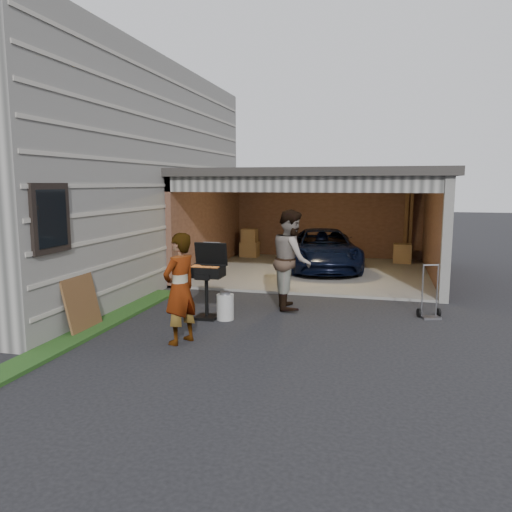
{
  "coord_description": "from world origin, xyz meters",
  "views": [
    {
      "loc": [
        2.59,
        -7.57,
        2.54
      ],
      "look_at": [
        0.22,
        1.67,
        1.15
      ],
      "focal_mm": 35.0,
      "sensor_mm": 36.0,
      "label": 1
    }
  ],
  "objects_px": {
    "minivan": "(323,251)",
    "bbq_grill": "(207,274)",
    "woman": "(180,289)",
    "plywood_panel": "(82,304)",
    "hand_truck": "(430,307)",
    "man": "(291,259)",
    "propane_tank": "(225,307)"
  },
  "relations": [
    {
      "from": "minivan",
      "to": "bbq_grill",
      "type": "bearing_deg",
      "value": -116.65
    },
    {
      "from": "minivan",
      "to": "woman",
      "type": "bearing_deg",
      "value": -112.9
    },
    {
      "from": "woman",
      "to": "man",
      "type": "bearing_deg",
      "value": 176.77
    },
    {
      "from": "minivan",
      "to": "plywood_panel",
      "type": "distance_m",
      "value": 7.83
    },
    {
      "from": "bbq_grill",
      "to": "plywood_panel",
      "type": "height_order",
      "value": "bbq_grill"
    },
    {
      "from": "bbq_grill",
      "to": "propane_tank",
      "type": "distance_m",
      "value": 0.71
    },
    {
      "from": "propane_tank",
      "to": "hand_truck",
      "type": "relative_size",
      "value": 0.47
    },
    {
      "from": "woman",
      "to": "plywood_panel",
      "type": "bearing_deg",
      "value": -72.84
    },
    {
      "from": "woman",
      "to": "plywood_panel",
      "type": "relative_size",
      "value": 1.81
    },
    {
      "from": "man",
      "to": "bbq_grill",
      "type": "xyz_separation_m",
      "value": [
        -1.4,
        -1.17,
        -0.17
      ]
    },
    {
      "from": "woman",
      "to": "bbq_grill",
      "type": "relative_size",
      "value": 1.25
    },
    {
      "from": "propane_tank",
      "to": "hand_truck",
      "type": "distance_m",
      "value": 3.9
    },
    {
      "from": "minivan",
      "to": "woman",
      "type": "height_order",
      "value": "woman"
    },
    {
      "from": "minivan",
      "to": "woman",
      "type": "xyz_separation_m",
      "value": [
        -1.41,
        -7.28,
        0.31
      ]
    },
    {
      "from": "minivan",
      "to": "man",
      "type": "relative_size",
      "value": 2.06
    },
    {
      "from": "bbq_grill",
      "to": "propane_tank",
      "type": "relative_size",
      "value": 2.93
    },
    {
      "from": "minivan",
      "to": "bbq_grill",
      "type": "height_order",
      "value": "bbq_grill"
    },
    {
      "from": "plywood_panel",
      "to": "woman",
      "type": "bearing_deg",
      "value": -5.32
    },
    {
      "from": "plywood_panel",
      "to": "minivan",
      "type": "bearing_deg",
      "value": 65.01
    },
    {
      "from": "bbq_grill",
      "to": "woman",
      "type": "bearing_deg",
      "value": -86.26
    },
    {
      "from": "man",
      "to": "propane_tank",
      "type": "height_order",
      "value": "man"
    },
    {
      "from": "bbq_grill",
      "to": "minivan",
      "type": "bearing_deg",
      "value": 75.29
    },
    {
      "from": "propane_tank",
      "to": "plywood_panel",
      "type": "height_order",
      "value": "plywood_panel"
    },
    {
      "from": "woman",
      "to": "minivan",
      "type": "bearing_deg",
      "value": -168.48
    },
    {
      "from": "man",
      "to": "woman",
      "type": "bearing_deg",
      "value": 138.43
    },
    {
      "from": "bbq_grill",
      "to": "plywood_panel",
      "type": "xyz_separation_m",
      "value": [
        -1.8,
        -1.35,
        -0.36
      ]
    },
    {
      "from": "woman",
      "to": "hand_truck",
      "type": "distance_m",
      "value": 4.82
    },
    {
      "from": "woman",
      "to": "man",
      "type": "relative_size",
      "value": 0.88
    },
    {
      "from": "minivan",
      "to": "plywood_panel",
      "type": "height_order",
      "value": "minivan"
    },
    {
      "from": "woman",
      "to": "bbq_grill",
      "type": "xyz_separation_m",
      "value": [
        -0.1,
        1.53,
        -0.05
      ]
    },
    {
      "from": "plywood_panel",
      "to": "bbq_grill",
      "type": "bearing_deg",
      "value": 36.91
    },
    {
      "from": "bbq_grill",
      "to": "hand_truck",
      "type": "bearing_deg",
      "value": 14.49
    }
  ]
}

